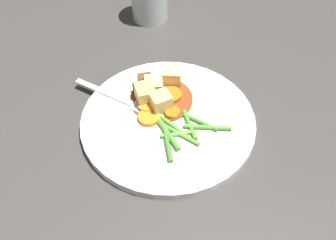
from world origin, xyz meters
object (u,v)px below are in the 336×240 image
at_px(fork, 122,100).
at_px(potato_chunk_2, 145,94).
at_px(carrot_slice_2, 172,113).
at_px(meat_chunk_1, 144,90).
at_px(dinner_plate, 168,123).
at_px(carrot_slice_3, 172,96).
at_px(meat_chunk_0, 147,80).
at_px(carrot_slice_1, 147,105).
at_px(potato_chunk_1, 171,76).
at_px(carrot_slice_0, 149,118).
at_px(potato_chunk_0, 154,87).
at_px(potato_chunk_3, 162,102).

bearing_deg(fork, potato_chunk_2, -117.36).
height_order(carrot_slice_2, meat_chunk_1, meat_chunk_1).
bearing_deg(carrot_slice_2, dinner_plate, 120.83).
bearing_deg(carrot_slice_3, meat_chunk_1, 56.69).
distance_m(meat_chunk_0, fork, 0.06).
height_order(carrot_slice_3, meat_chunk_0, meat_chunk_0).
bearing_deg(carrot_slice_3, carrot_slice_1, 93.20).
xyz_separation_m(potato_chunk_1, meat_chunk_0, (0.02, 0.04, -0.01)).
bearing_deg(meat_chunk_1, carrot_slice_3, -123.31).
bearing_deg(dinner_plate, meat_chunk_0, -2.89).
relative_size(carrot_slice_2, fork, 0.16).
height_order(carrot_slice_1, carrot_slice_2, same).
relative_size(dinner_plate, carrot_slice_2, 11.32).
distance_m(potato_chunk_1, meat_chunk_1, 0.05).
xyz_separation_m(carrot_slice_0, carrot_slice_1, (0.03, -0.01, 0.00)).
bearing_deg(potato_chunk_2, carrot_slice_1, 167.99).
bearing_deg(carrot_slice_1, carrot_slice_3, -86.80).
bearing_deg(carrot_slice_2, carrot_slice_1, 41.28).
height_order(dinner_plate, carrot_slice_1, carrot_slice_1).
distance_m(potato_chunk_1, fork, 0.09).
distance_m(carrot_slice_1, carrot_slice_2, 0.04).
bearing_deg(potato_chunk_0, carrot_slice_3, -137.48).
bearing_deg(carrot_slice_1, carrot_slice_2, -138.72).
bearing_deg(carrot_slice_0, carrot_slice_1, -18.84).
distance_m(carrot_slice_1, potato_chunk_0, 0.04).
height_order(carrot_slice_0, potato_chunk_2, potato_chunk_2).
bearing_deg(potato_chunk_3, dinner_plate, 174.81).
relative_size(carrot_slice_0, carrot_slice_1, 1.04).
bearing_deg(potato_chunk_1, potato_chunk_3, 139.90).
height_order(dinner_plate, meat_chunk_0, meat_chunk_0).
bearing_deg(potato_chunk_1, potato_chunk_0, 102.82).
xyz_separation_m(carrot_slice_2, potato_chunk_1, (0.07, -0.03, 0.01)).
relative_size(carrot_slice_2, meat_chunk_1, 0.79).
bearing_deg(potato_chunk_3, potato_chunk_1, -40.10).
distance_m(carrot_slice_3, meat_chunk_1, 0.05).
bearing_deg(carrot_slice_2, meat_chunk_0, 4.47).
bearing_deg(dinner_plate, meat_chunk_1, 9.88).
relative_size(carrot_slice_0, potato_chunk_2, 1.02).
bearing_deg(meat_chunk_1, potato_chunk_3, -160.69).
distance_m(carrot_slice_1, potato_chunk_1, 0.07).
bearing_deg(meat_chunk_1, dinner_plate, -170.12).
height_order(carrot_slice_1, potato_chunk_0, potato_chunk_0).
distance_m(carrot_slice_0, fork, 0.06).
distance_m(carrot_slice_3, potato_chunk_3, 0.03).
bearing_deg(meat_chunk_1, fork, 83.70).
bearing_deg(potato_chunk_1, carrot_slice_2, 155.24).
xyz_separation_m(meat_chunk_0, fork, (-0.02, 0.05, -0.01)).
height_order(potato_chunk_3, fork, potato_chunk_3).
bearing_deg(carrot_slice_0, carrot_slice_2, -102.32).
xyz_separation_m(dinner_plate, potato_chunk_2, (0.05, 0.02, 0.02)).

